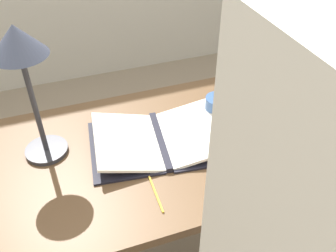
{
  "coord_description": "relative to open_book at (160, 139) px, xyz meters",
  "views": [
    {
      "loc": [
        -0.38,
        -0.96,
        1.65
      ],
      "look_at": [
        -0.04,
        0.01,
        0.81
      ],
      "focal_mm": 40.0,
      "sensor_mm": 36.0,
      "label": 1
    }
  ],
  "objects": [
    {
      "name": "book_standing_upright",
      "position": [
        0.4,
        0.1,
        0.09
      ],
      "size": [
        0.04,
        0.18,
        0.23
      ],
      "rotation": [
        0.0,
        0.0,
        0.02
      ],
      "color": "tan",
      "rests_on": "reading_desk"
    },
    {
      "name": "book_stack_tall",
      "position": [
        0.56,
        0.08,
        0.05
      ],
      "size": [
        0.23,
        0.27,
        0.13
      ],
      "color": "#BC8933",
      "rests_on": "reading_desk"
    },
    {
      "name": "pencil",
      "position": [
        -0.09,
        -0.23,
        -0.02
      ],
      "size": [
        0.01,
        0.16,
        0.01
      ],
      "rotation": [
        0.0,
        0.0,
        -0.02
      ],
      "color": "gold",
      "rests_on": "reading_desk"
    },
    {
      "name": "coffee_mug",
      "position": [
        0.25,
        0.06,
        0.03
      ],
      "size": [
        0.13,
        0.09,
        0.1
      ],
      "rotation": [
        0.0,
        0.0,
        0.03
      ],
      "color": "#335184",
      "rests_on": "reading_desk"
    },
    {
      "name": "open_book",
      "position": [
        0.0,
        0.0,
        0.0
      ],
      "size": [
        0.54,
        0.38,
        0.06
      ],
      "rotation": [
        0.0,
        0.0,
        -0.12
      ],
      "color": "black",
      "rests_on": "reading_desk"
    },
    {
      "name": "reading_lamp",
      "position": [
        -0.4,
        0.09,
        0.36
      ],
      "size": [
        0.17,
        0.17,
        0.48
      ],
      "color": "#2D2D33",
      "rests_on": "reading_desk"
    },
    {
      "name": "reading_desk",
      "position": [
        0.06,
        -0.02,
        -0.11
      ],
      "size": [
        1.53,
        0.73,
        0.73
      ],
      "color": "brown",
      "rests_on": "ground_plane"
    }
  ]
}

